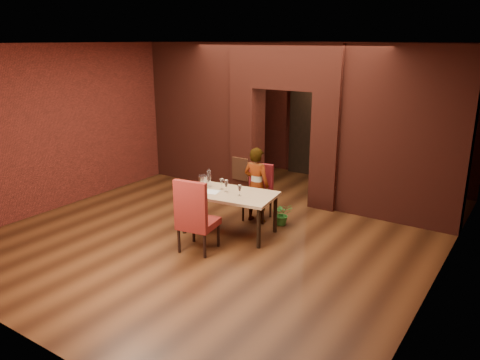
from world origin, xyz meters
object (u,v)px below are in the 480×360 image
object	(u,v)px
water_bottle	(209,178)
potted_plant	(282,214)
wine_glass_a	(222,184)
chair_near	(198,214)
person_seated	(256,185)
wine_glass_c	(240,190)
dining_table	(230,213)
wine_glass_b	(226,186)
wine_bucket	(203,182)
chair_far	(257,193)

from	to	relation	value
water_bottle	potted_plant	size ratio (longest dim) A/B	0.79
wine_glass_a	potted_plant	bearing A→B (deg)	42.86
chair_near	wine_glass_a	distance (m)	0.97
chair_near	person_seated	distance (m)	1.57
chair_near	water_bottle	world-z (taller)	chair_near
chair_near	wine_glass_c	bearing A→B (deg)	-116.62
dining_table	wine_glass_a	xyz separation A→B (m)	(-0.22, 0.08, 0.47)
person_seated	wine_glass_b	xyz separation A→B (m)	(-0.16, -0.72, 0.14)
wine_bucket	potted_plant	xyz separation A→B (m)	(1.13, 0.85, -0.64)
wine_bucket	potted_plant	size ratio (longest dim) A/B	0.53
chair_far	person_seated	world-z (taller)	person_seated
chair_far	person_seated	distance (m)	0.21
person_seated	wine_glass_b	world-z (taller)	person_seated
chair_far	chair_near	size ratio (longest dim) A/B	0.85
chair_far	wine_glass_b	distance (m)	0.88
person_seated	water_bottle	distance (m)	0.90
dining_table	water_bottle	xyz separation A→B (m)	(-0.49, 0.07, 0.53)
wine_glass_c	chair_far	bearing A→B (deg)	101.66
person_seated	wine_glass_b	size ratio (longest dim) A/B	6.65
wine_glass_a	wine_bucket	bearing A→B (deg)	-162.15
chair_far	wine_bucket	bearing A→B (deg)	-135.40
wine_glass_c	potted_plant	size ratio (longest dim) A/B	0.45
potted_plant	wine_glass_b	bearing A→B (deg)	-128.35
wine_glass_a	wine_glass_c	bearing A→B (deg)	-14.64
person_seated	wine_glass_b	distance (m)	0.75
chair_far	potted_plant	xyz separation A→B (m)	(0.53, 0.02, -0.31)
dining_table	chair_near	distance (m)	0.87
wine_glass_c	potted_plant	world-z (taller)	wine_glass_c
person_seated	wine_bucket	bearing A→B (deg)	48.96
dining_table	chair_far	world-z (taller)	chair_far
wine_glass_a	wine_bucket	size ratio (longest dim) A/B	0.87
wine_glass_c	wine_bucket	xyz separation A→B (m)	(-0.78, 0.01, 0.02)
dining_table	wine_glass_c	size ratio (longest dim) A/B	8.44
chair_near	dining_table	bearing A→B (deg)	-100.45
chair_far	potted_plant	size ratio (longest dim) A/B	2.50
dining_table	wine_glass_b	bearing A→B (deg)	167.98
wine_glass_b	water_bottle	bearing A→B (deg)	170.90
chair_near	wine_glass_b	xyz separation A→B (m)	(-0.05, 0.84, 0.24)
wine_glass_c	wine_bucket	bearing A→B (deg)	178.99
person_seated	potted_plant	xyz separation A→B (m)	(0.49, 0.10, -0.50)
dining_table	wine_bucket	bearing A→B (deg)	174.16
water_bottle	potted_plant	distance (m)	1.49
person_seated	potted_plant	world-z (taller)	person_seated
wine_glass_b	water_bottle	size ratio (longest dim) A/B	0.65
wine_glass_a	wine_glass_c	size ratio (longest dim) A/B	1.03
wine_glass_b	wine_glass_c	size ratio (longest dim) A/B	1.13
wine_glass_c	wine_bucket	distance (m)	0.78
wine_glass_c	wine_bucket	world-z (taller)	wine_bucket
wine_glass_b	wine_glass_c	bearing A→B (deg)	-7.59
chair_far	chair_near	bearing A→B (deg)	-102.18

